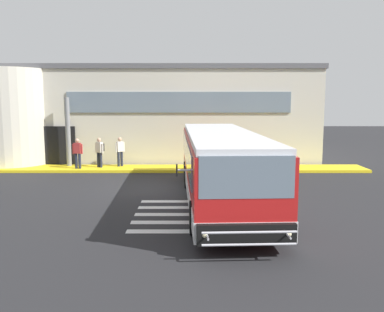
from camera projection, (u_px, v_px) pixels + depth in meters
name	position (u px, v px, depth m)	size (l,w,h in m)	color
ground_plane	(154.00, 188.00, 17.85)	(80.00, 90.00, 0.02)	#232326
bay_paint_stripes	(200.00, 214.00, 13.68)	(4.40, 3.96, 0.01)	silver
terminal_building	(160.00, 113.00, 28.92)	(20.84, 13.80, 6.03)	beige
boarding_curb	(162.00, 169.00, 22.59)	(23.04, 2.00, 0.15)	yellow
entry_support_column	(69.00, 132.00, 22.93)	(0.28, 0.28, 3.93)	slate
bus_main_foreground	(222.00, 167.00, 15.31)	(3.07, 11.93, 2.70)	red
passenger_near_column	(79.00, 152.00, 22.06)	(0.59, 0.26, 1.68)	#1E2338
passenger_by_doorway	(101.00, 150.00, 22.50)	(0.52, 0.49, 1.68)	#1E2338
passenger_at_curb_edge	(121.00, 150.00, 22.85)	(0.49, 0.41, 1.68)	#1E2338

